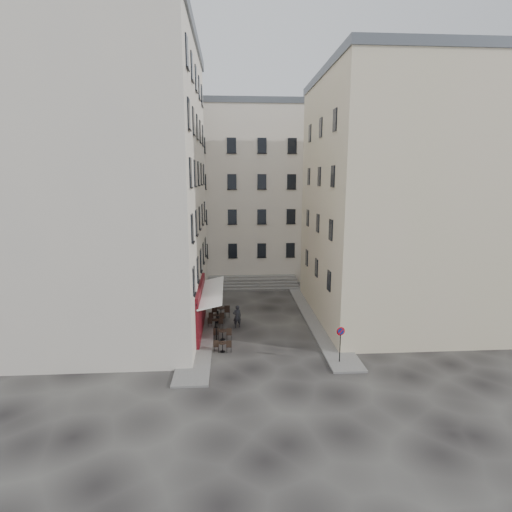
{
  "coord_description": "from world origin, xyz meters",
  "views": [
    {
      "loc": [
        -2.24,
        -26.51,
        10.95
      ],
      "look_at": [
        -0.24,
        4.0,
        4.9
      ],
      "focal_mm": 28.0,
      "sensor_mm": 36.0,
      "label": 1
    }
  ],
  "objects": [
    {
      "name": "bollard_mid",
      "position": [
        -3.25,
        2.5,
        0.53
      ],
      "size": [
        0.12,
        0.12,
        0.98
      ],
      "color": "black",
      "rests_on": "ground"
    },
    {
      "name": "bistro_table_a",
      "position": [
        -2.81,
        -2.68,
        0.42
      ],
      "size": [
        1.16,
        0.54,
        0.81
      ],
      "color": "black",
      "rests_on": "ground"
    },
    {
      "name": "no_parking_sign",
      "position": [
        4.19,
        -4.73,
        1.63
      ],
      "size": [
        0.52,
        0.13,
        2.31
      ],
      "rotation": [
        0.0,
        0.0,
        0.14
      ],
      "color": "black",
      "rests_on": "ground"
    },
    {
      "name": "sidewalk_left",
      "position": [
        -4.5,
        4.0,
        0.06
      ],
      "size": [
        2.0,
        22.0,
        0.12
      ],
      "primitive_type": "cube",
      "color": "slate",
      "rests_on": "ground"
    },
    {
      "name": "bistro_table_d",
      "position": [
        -3.35,
        2.55,
        0.43
      ],
      "size": [
        1.19,
        0.56,
        0.84
      ],
      "color": "black",
      "rests_on": "ground"
    },
    {
      "name": "bistro_table_e",
      "position": [
        -3.05,
        3.78,
        0.51
      ],
      "size": [
        1.41,
        0.66,
        0.99
      ],
      "color": "black",
      "rests_on": "ground"
    },
    {
      "name": "ground",
      "position": [
        0.0,
        0.0,
        0.0
      ],
      "size": [
        90.0,
        90.0,
        0.0
      ],
      "primitive_type": "plane",
      "color": "black",
      "rests_on": "ground"
    },
    {
      "name": "bollard_far",
      "position": [
        -3.25,
        6.0,
        0.53
      ],
      "size": [
        0.12,
        0.12,
        0.98
      ],
      "color": "black",
      "rests_on": "ground"
    },
    {
      "name": "pedestrian",
      "position": [
        -1.8,
        1.54,
        0.85
      ],
      "size": [
        0.7,
        0.55,
        1.71
      ],
      "primitive_type": "imported",
      "rotation": [
        0.0,
        0.0,
        3.39
      ],
      "color": "#222428",
      "rests_on": "ground"
    },
    {
      "name": "sidewalk_right",
      "position": [
        4.5,
        3.0,
        0.06
      ],
      "size": [
        2.0,
        18.0,
        0.12
      ],
      "primitive_type": "cube",
      "color": "slate",
      "rests_on": "ground"
    },
    {
      "name": "stone_steps",
      "position": [
        0.0,
        12.57,
        0.4
      ],
      "size": [
        9.0,
        3.15,
        0.8
      ],
      "color": "#64605E",
      "rests_on": "ground"
    },
    {
      "name": "building_left",
      "position": [
        -10.5,
        3.0,
        10.31
      ],
      "size": [
        12.2,
        16.2,
        20.6
      ],
      "color": "beige",
      "rests_on": "ground"
    },
    {
      "name": "cafe_storefront",
      "position": [
        -4.32,
        1.0,
        1.88
      ],
      "size": [
        1.74,
        7.3,
        3.5
      ],
      "color": "#490A0F",
      "rests_on": "ground"
    },
    {
      "name": "bistro_table_b",
      "position": [
        -2.84,
        -0.77,
        0.45
      ],
      "size": [
        1.25,
        0.59,
        0.88
      ],
      "color": "black",
      "rests_on": "ground"
    },
    {
      "name": "bollard_near",
      "position": [
        -3.25,
        -1.0,
        0.53
      ],
      "size": [
        0.12,
        0.12,
        0.98
      ],
      "color": "black",
      "rests_on": "ground"
    },
    {
      "name": "bistro_table_c",
      "position": [
        -3.41,
        1.51,
        0.41
      ],
      "size": [
        1.14,
        0.53,
        0.8
      ],
      "color": "black",
      "rests_on": "ground"
    },
    {
      "name": "building_right",
      "position": [
        10.5,
        3.5,
        9.31
      ],
      "size": [
        12.2,
        14.2,
        18.6
      ],
      "color": "beige",
      "rests_on": "ground"
    },
    {
      "name": "building_back",
      "position": [
        -1.0,
        19.0,
        9.31
      ],
      "size": [
        18.2,
        10.2,
        18.6
      ],
      "color": "beige",
      "rests_on": "ground"
    }
  ]
}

